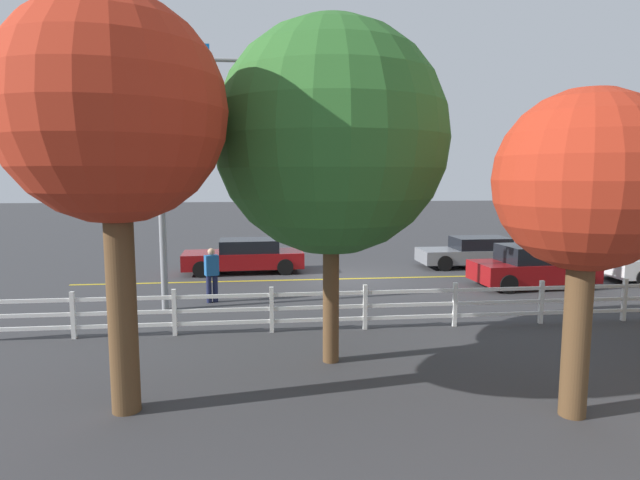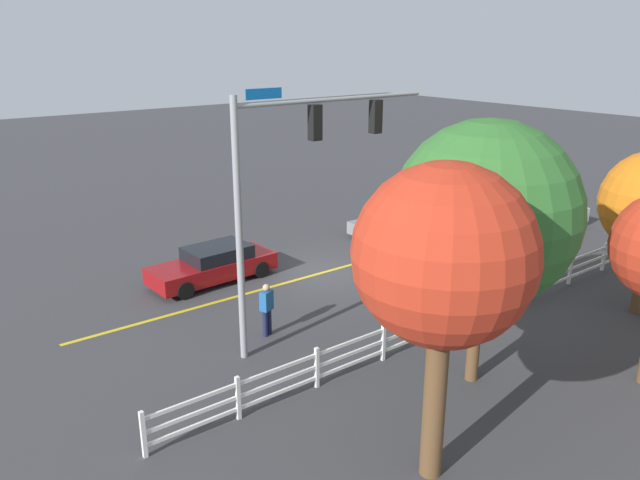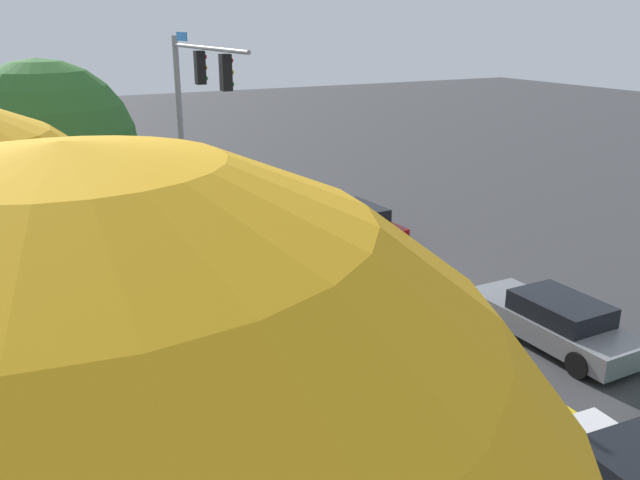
{
  "view_description": "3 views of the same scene",
  "coord_description": "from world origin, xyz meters",
  "px_view_note": "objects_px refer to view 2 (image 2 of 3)",
  "views": [
    {
      "loc": [
        3.13,
        19.28,
        3.88
      ],
      "look_at": [
        1.11,
        1.27,
        1.66
      ],
      "focal_mm": 29.38,
      "sensor_mm": 36.0,
      "label": 1
    },
    {
      "loc": [
        13.9,
        17.94,
        8.77
      ],
      "look_at": [
        0.87,
        0.9,
        1.75
      ],
      "focal_mm": 34.75,
      "sensor_mm": 36.0,
      "label": 2
    },
    {
      "loc": [
        -16.9,
        10.4,
        7.85
      ],
      "look_at": [
        -0.16,
        1.64,
        1.64
      ],
      "focal_mm": 37.38,
      "sensor_mm": 36.0,
      "label": 3
    }
  ],
  "objects_px": {
    "car_2": "(214,264)",
    "car_1": "(398,220)",
    "car_0": "(474,202)",
    "tree_4": "(485,214)",
    "car_3": "(542,216)",
    "car_4": "(472,239)",
    "tree_1": "(444,257)",
    "pedestrian": "(267,307)"
  },
  "relations": [
    {
      "from": "car_2",
      "to": "car_1",
      "type": "bearing_deg",
      "value": 178.46
    },
    {
      "from": "car_0",
      "to": "tree_4",
      "type": "relative_size",
      "value": 0.59
    },
    {
      "from": "car_2",
      "to": "car_3",
      "type": "distance_m",
      "value": 16.05
    },
    {
      "from": "car_2",
      "to": "car_4",
      "type": "xyz_separation_m",
      "value": [
        -10.11,
        3.94,
        0.03
      ]
    },
    {
      "from": "car_0",
      "to": "car_1",
      "type": "bearing_deg",
      "value": 1.03
    },
    {
      "from": "car_3",
      "to": "tree_1",
      "type": "height_order",
      "value": "tree_1"
    },
    {
      "from": "car_1",
      "to": "car_3",
      "type": "relative_size",
      "value": 0.99
    },
    {
      "from": "car_1",
      "to": "car_2",
      "type": "relative_size",
      "value": 0.98
    },
    {
      "from": "car_1",
      "to": "car_3",
      "type": "bearing_deg",
      "value": 146.36
    },
    {
      "from": "car_4",
      "to": "pedestrian",
      "type": "distance_m",
      "value": 11.01
    },
    {
      "from": "car_1",
      "to": "car_3",
      "type": "distance_m",
      "value": 6.95
    },
    {
      "from": "pedestrian",
      "to": "car_4",
      "type": "bearing_deg",
      "value": -106.05
    },
    {
      "from": "car_1",
      "to": "car_2",
      "type": "distance_m",
      "value": 9.82
    },
    {
      "from": "car_4",
      "to": "tree_1",
      "type": "distance_m",
      "value": 15.08
    },
    {
      "from": "pedestrian",
      "to": "tree_1",
      "type": "relative_size",
      "value": 0.25
    },
    {
      "from": "car_0",
      "to": "car_1",
      "type": "relative_size",
      "value": 0.87
    },
    {
      "from": "car_3",
      "to": "tree_4",
      "type": "xyz_separation_m",
      "value": [
        13.53,
        6.95,
        3.95
      ]
    },
    {
      "from": "car_3",
      "to": "tree_4",
      "type": "distance_m",
      "value": 15.72
    },
    {
      "from": "car_0",
      "to": "car_4",
      "type": "height_order",
      "value": "car_4"
    },
    {
      "from": "car_3",
      "to": "car_1",
      "type": "bearing_deg",
      "value": 150.33
    },
    {
      "from": "car_3",
      "to": "car_4",
      "type": "bearing_deg",
      "value": -173.16
    },
    {
      "from": "car_4",
      "to": "pedestrian",
      "type": "xyz_separation_m",
      "value": [
        10.96,
        1.08,
        0.24
      ]
    },
    {
      "from": "car_4",
      "to": "tree_4",
      "type": "xyz_separation_m",
      "value": [
        8.0,
        6.62,
        3.94
      ]
    },
    {
      "from": "car_2",
      "to": "tree_1",
      "type": "distance_m",
      "value": 13.28
    },
    {
      "from": "car_2",
      "to": "car_4",
      "type": "height_order",
      "value": "car_4"
    },
    {
      "from": "car_3",
      "to": "pedestrian",
      "type": "xyz_separation_m",
      "value": [
        16.49,
        1.41,
        0.25
      ]
    },
    {
      "from": "tree_1",
      "to": "tree_4",
      "type": "height_order",
      "value": "tree_4"
    },
    {
      "from": "car_1",
      "to": "pedestrian",
      "type": "xyz_separation_m",
      "value": [
        10.66,
        5.2,
        0.3
      ]
    },
    {
      "from": "car_3",
      "to": "pedestrian",
      "type": "distance_m",
      "value": 16.55
    },
    {
      "from": "car_2",
      "to": "pedestrian",
      "type": "height_order",
      "value": "pedestrian"
    },
    {
      "from": "car_0",
      "to": "tree_4",
      "type": "distance_m",
      "value": 17.56
    },
    {
      "from": "pedestrian",
      "to": "car_1",
      "type": "bearing_deg",
      "value": -85.65
    },
    {
      "from": "pedestrian",
      "to": "car_3",
      "type": "bearing_deg",
      "value": -106.78
    },
    {
      "from": "car_1",
      "to": "tree_4",
      "type": "relative_size",
      "value": 0.68
    },
    {
      "from": "car_1",
      "to": "car_3",
      "type": "height_order",
      "value": "car_3"
    },
    {
      "from": "car_3",
      "to": "pedestrian",
      "type": "bearing_deg",
      "value": -171.71
    },
    {
      "from": "car_0",
      "to": "tree_1",
      "type": "relative_size",
      "value": 0.62
    },
    {
      "from": "car_3",
      "to": "car_4",
      "type": "height_order",
      "value": "car_4"
    },
    {
      "from": "car_0",
      "to": "car_3",
      "type": "height_order",
      "value": "car_3"
    },
    {
      "from": "car_3",
      "to": "car_4",
      "type": "distance_m",
      "value": 5.54
    },
    {
      "from": "car_0",
      "to": "car_1",
      "type": "distance_m",
      "value": 5.54
    },
    {
      "from": "car_2",
      "to": "tree_4",
      "type": "height_order",
      "value": "tree_4"
    }
  ]
}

